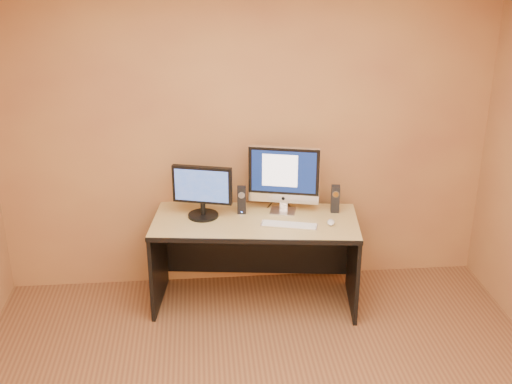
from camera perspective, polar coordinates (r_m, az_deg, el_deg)
walls at (r=3.32m, az=1.84°, el=-4.92°), size 4.00×4.00×2.60m
desk at (r=5.14m, az=-0.07°, el=-6.24°), size 1.66×0.89×0.73m
imac at (r=5.02m, az=2.46°, el=1.09°), size 0.60×0.34×0.55m
second_monitor at (r=4.97m, az=-4.78°, el=0.01°), size 0.52×0.36×0.42m
speaker_left at (r=5.07m, az=-1.29°, el=-0.70°), size 0.07×0.08×0.22m
speaker_right at (r=5.13m, az=7.06°, el=-0.61°), size 0.08×0.08×0.22m
keyboard at (r=4.88m, az=2.97°, el=-2.95°), size 0.44×0.22×0.02m
mouse at (r=4.93m, az=6.68°, el=-2.68°), size 0.08×0.11×0.04m
cable_a at (r=5.25m, az=2.95°, el=-1.15°), size 0.03×0.22×0.01m
cable_b at (r=5.27m, az=1.36°, el=-1.03°), size 0.08×0.17×0.01m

